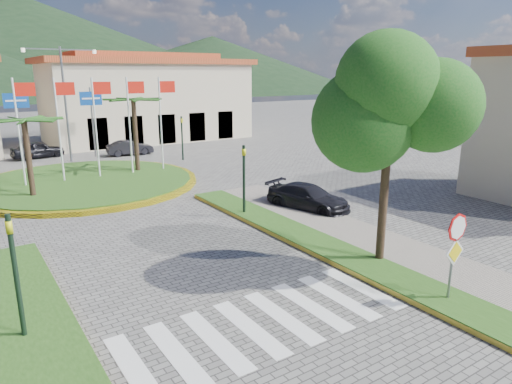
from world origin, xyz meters
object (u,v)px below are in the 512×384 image
stop_sign (455,243)px  roundabout_island (85,182)px  car_dark_a (38,150)px  car_side_right (308,197)px  deciduous_tree (390,108)px  car_dark_b (130,148)px

stop_sign → roundabout_island: bearing=103.7°
stop_sign → car_dark_a: size_ratio=0.72×
car_dark_a → car_side_right: car_dark_a is taller
deciduous_tree → car_dark_a: deciduous_tree is taller
roundabout_island → deciduous_tree: bearing=-72.1°
roundabout_island → stop_sign: roundabout_island is taller
car_dark_b → stop_sign: bearing=-175.7°
car_dark_b → roundabout_island: bearing=151.9°
roundabout_island → car_dark_a: size_ratio=3.43×
car_dark_a → car_side_right: size_ratio=0.90×
roundabout_island → car_dark_b: roundabout_island is taller
deciduous_tree → car_dark_a: bearing=102.7°
stop_sign → car_dark_b: (0.56, 28.27, -1.22)m
car_dark_b → car_side_right: size_ratio=0.85×
car_dark_a → car_side_right: 23.19m
car_dark_b → deciduous_tree: bearing=-174.5°
deciduous_tree → car_side_right: (2.00, 6.12, -4.58)m
car_side_right → roundabout_island: bearing=107.5°
car_dark_a → car_dark_b: bearing=-120.9°
roundabout_island → car_side_right: 13.21m
stop_sign → deciduous_tree: bearing=78.8°
roundabout_island → car_dark_b: bearing=56.5°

